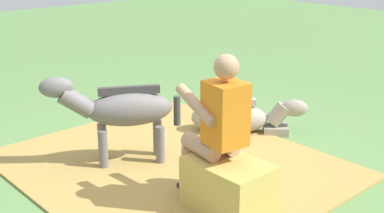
# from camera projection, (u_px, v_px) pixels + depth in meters

# --- Properties ---
(ground_plane) EXTENTS (24.00, 24.00, 0.00)m
(ground_plane) POSITION_uv_depth(u_px,v_px,m) (182.00, 165.00, 5.14)
(ground_plane) COLOR #608C4C
(hay_patch) EXTENTS (3.14, 2.72, 0.02)m
(hay_patch) POSITION_uv_depth(u_px,v_px,m) (172.00, 165.00, 5.11)
(hay_patch) COLOR #AD8C47
(hay_patch) RESTS_ON ground
(hay_bale) EXTENTS (0.69, 0.47, 0.45)m
(hay_bale) POSITION_uv_depth(u_px,v_px,m) (228.00, 187.00, 4.21)
(hay_bale) COLOR tan
(hay_bale) RESTS_ON ground
(person_seated) EXTENTS (0.70, 0.48, 1.33)m
(person_seated) POSITION_uv_depth(u_px,v_px,m) (217.00, 124.00, 4.18)
(person_seated) COLOR tan
(person_seated) RESTS_ON ground
(pony_standing) EXTENTS (0.84, 1.21, 0.93)m
(pony_standing) POSITION_uv_depth(u_px,v_px,m) (121.00, 110.00, 5.00)
(pony_standing) COLOR slate
(pony_standing) RESTS_ON ground
(pony_lying) EXTENTS (1.15, 1.13, 0.42)m
(pony_lying) POSITION_uv_depth(u_px,v_px,m) (238.00, 117.00, 5.92)
(pony_lying) COLOR gray
(pony_lying) RESTS_ON ground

